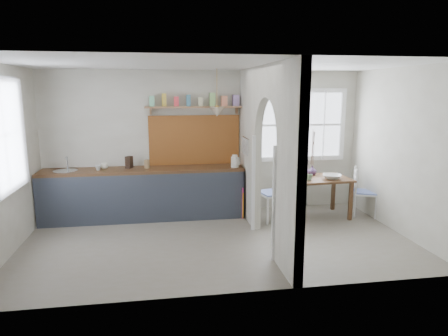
{
  "coord_description": "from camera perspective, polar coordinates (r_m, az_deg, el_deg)",
  "views": [
    {
      "loc": [
        -0.81,
        -5.67,
        2.24
      ],
      "look_at": [
        0.14,
        0.33,
        1.06
      ],
      "focal_mm": 32.0,
      "sensor_mm": 36.0,
      "label": 1
    }
  ],
  "objects": [
    {
      "name": "floor",
      "position": [
        6.15,
        -0.84,
        -10.36
      ],
      "size": [
        5.8,
        3.2,
        0.01
      ],
      "primitive_type": "cube",
      "color": "#706855",
      "rests_on": "ground"
    },
    {
      "name": "ceiling",
      "position": [
        5.74,
        -0.91,
        14.61
      ],
      "size": [
        5.8,
        3.2,
        0.01
      ],
      "primitive_type": "cube",
      "color": "beige",
      "rests_on": "walls"
    },
    {
      "name": "walls",
      "position": [
        5.8,
        -0.88,
        1.69
      ],
      "size": [
        5.81,
        3.21,
        2.6
      ],
      "color": "beige",
      "rests_on": "floor"
    },
    {
      "name": "partition",
      "position": [
        5.97,
        5.71,
        3.37
      ],
      "size": [
        0.12,
        3.2,
        2.6
      ],
      "color": "beige",
      "rests_on": "floor"
    },
    {
      "name": "kitchen_window",
      "position": [
        6.06,
        -28.93,
        4.05
      ],
      "size": [
        0.1,
        1.16,
        1.5
      ],
      "primitive_type": null,
      "color": "white",
      "rests_on": "walls"
    },
    {
      "name": "nook_window",
      "position": [
        7.71,
        10.86,
        6.06
      ],
      "size": [
        1.76,
        0.1,
        1.3
      ],
      "primitive_type": null,
      "color": "white",
      "rests_on": "walls"
    },
    {
      "name": "counter",
      "position": [
        7.22,
        -11.3,
        -3.49
      ],
      "size": [
        3.5,
        0.6,
        0.9
      ],
      "color": "brown",
      "rests_on": "floor"
    },
    {
      "name": "sink",
      "position": [
        7.28,
        -21.71,
        -0.46
      ],
      "size": [
        0.4,
        0.4,
        0.02
      ],
      "primitive_type": "cylinder",
      "color": "#B6BBC5",
      "rests_on": "counter"
    },
    {
      "name": "backsplash",
      "position": [
        7.32,
        -4.23,
        4.01
      ],
      "size": [
        1.65,
        0.03,
        0.9
      ],
      "primitive_type": "cube",
      "color": "#95541E",
      "rests_on": "walls"
    },
    {
      "name": "shelf",
      "position": [
        7.19,
        -4.24,
        9.12
      ],
      "size": [
        1.75,
        0.2,
        0.21
      ],
      "color": "#AA754B",
      "rests_on": "walls"
    },
    {
      "name": "pendant_lamp",
      "position": [
        6.89,
        -1.01,
        8.02
      ],
      "size": [
        0.26,
        0.26,
        0.16
      ],
      "primitive_type": "cone",
      "color": "beige",
      "rests_on": "ceiling"
    },
    {
      "name": "utensil_rail",
      "position": [
        6.76,
        3.17,
        4.3
      ],
      "size": [
        0.02,
        0.5,
        0.02
      ],
      "primitive_type": "cylinder",
      "rotation": [
        1.57,
        0.0,
        0.0
      ],
      "color": "#B6BBC5",
      "rests_on": "partition"
    },
    {
      "name": "dining_table",
      "position": [
        7.36,
        12.93,
        -4.07
      ],
      "size": [
        1.18,
        0.82,
        0.72
      ],
      "primitive_type": null,
      "rotation": [
        0.0,
        0.0,
        0.05
      ],
      "color": "brown",
      "rests_on": "floor"
    },
    {
      "name": "chair_left",
      "position": [
        7.01,
        7.02,
        -3.48
      ],
      "size": [
        0.54,
        0.54,
        0.99
      ],
      "primitive_type": null,
      "rotation": [
        0.0,
        0.0,
        -1.35
      ],
      "color": "white",
      "rests_on": "floor"
    },
    {
      "name": "chair_right",
      "position": [
        7.66,
        19.52,
        -3.23
      ],
      "size": [
        0.53,
        0.53,
        0.88
      ],
      "primitive_type": null,
      "rotation": [
        0.0,
        0.0,
        1.16
      ],
      "color": "white",
      "rests_on": "floor"
    },
    {
      "name": "kettle",
      "position": [
        7.07,
        1.55,
        0.99
      ],
      "size": [
        0.2,
        0.17,
        0.22
      ],
      "primitive_type": null,
      "rotation": [
        0.0,
        0.0,
        -0.12
      ],
      "color": "silver",
      "rests_on": "counter"
    },
    {
      "name": "mug_a",
      "position": [
        7.14,
        -17.55,
        0.04
      ],
      "size": [
        0.11,
        0.11,
        0.09
      ],
      "primitive_type": "imported",
      "rotation": [
        0.0,
        0.0,
        0.14
      ],
      "color": "silver",
      "rests_on": "counter"
    },
    {
      "name": "mug_b",
      "position": [
        7.23,
        -16.71,
        0.28
      ],
      "size": [
        0.16,
        0.16,
        0.1
      ],
      "primitive_type": "imported",
      "rotation": [
        0.0,
        0.0,
        0.24
      ],
      "color": "white",
      "rests_on": "counter"
    },
    {
      "name": "knife_block",
      "position": [
        7.19,
        -13.4,
        0.81
      ],
      "size": [
        0.14,
        0.16,
        0.21
      ],
      "primitive_type": "cube",
      "rotation": [
        0.0,
        0.0,
        -0.37
      ],
      "color": "#3A2617",
      "rests_on": "counter"
    },
    {
      "name": "jar",
      "position": [
        7.11,
        -10.97,
        0.56
      ],
      "size": [
        0.11,
        0.11,
        0.15
      ],
      "primitive_type": "cylinder",
      "rotation": [
        0.0,
        0.0,
        -0.15
      ],
      "color": "#94764E",
      "rests_on": "counter"
    },
    {
      "name": "towel_magenta",
      "position": [
        7.07,
        2.69,
        -5.13
      ],
      "size": [
        0.02,
        0.03,
        0.57
      ],
      "primitive_type": "cube",
      "color": "#CD3379",
      "rests_on": "counter"
    },
    {
      "name": "towel_orange",
      "position": [
        7.06,
        2.72,
        -5.38
      ],
      "size": [
        0.02,
        0.03,
        0.45
      ],
      "primitive_type": "cube",
      "color": "orange",
      "rests_on": "counter"
    },
    {
      "name": "bowl",
      "position": [
        7.23,
        15.18,
        -1.21
      ],
      "size": [
        0.42,
        0.42,
        0.08
      ],
      "primitive_type": "imported",
      "rotation": [
        0.0,
        0.0,
        -0.4
      ],
      "color": "silver",
      "rests_on": "dining_table"
    },
    {
      "name": "table_cup",
      "position": [
        7.04,
        12.1,
        -1.31
      ],
      "size": [
        0.12,
        0.12,
        0.1
      ],
      "primitive_type": "imported",
      "rotation": [
        0.0,
        0.0,
        0.17
      ],
      "color": "slate",
      "rests_on": "dining_table"
    },
    {
      "name": "plate",
      "position": [
        7.06,
        10.2,
        -1.57
      ],
      "size": [
        0.22,
        0.22,
        0.01
      ],
      "primitive_type": "cylinder",
      "rotation": [
        0.0,
        0.0,
        -0.43
      ],
      "color": "black",
      "rests_on": "dining_table"
    },
    {
      "name": "vase",
      "position": [
        7.48,
        12.49,
        -0.34
      ],
      "size": [
        0.21,
        0.21,
        0.17
      ],
      "primitive_type": "imported",
      "rotation": [
        0.0,
        0.0,
        -0.41
      ],
      "color": "#462E54",
      "rests_on": "dining_table"
    }
  ]
}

